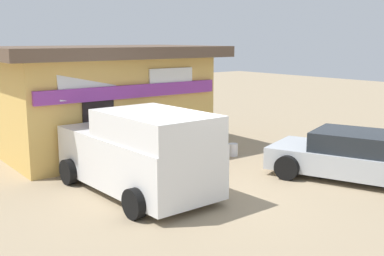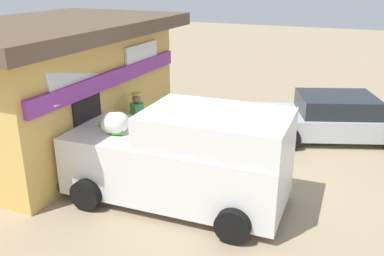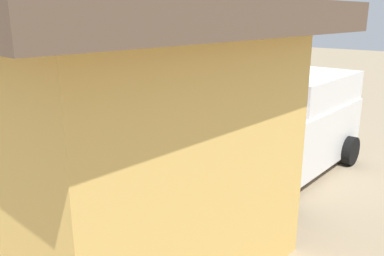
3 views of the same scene
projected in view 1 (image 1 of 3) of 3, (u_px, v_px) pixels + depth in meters
name	position (u px, v px, depth m)	size (l,w,h in m)	color
ground_plane	(205.00, 195.00, 10.81)	(60.00, 60.00, 0.00)	#9E896B
storefront_bar	(105.00, 98.00, 14.56)	(6.89, 4.37, 3.28)	#E0B259
delivery_van	(139.00, 151.00, 10.81)	(2.27, 4.61, 3.09)	white
parked_sedan	(355.00, 157.00, 11.95)	(3.25, 4.57, 1.22)	#B2B7BC
vendor_standing	(151.00, 131.00, 13.31)	(0.53, 0.45, 1.65)	#726047
customer_bending	(112.00, 144.00, 12.44)	(0.78, 0.66, 1.25)	navy
unloaded_banana_pile	(85.00, 161.00, 13.06)	(0.82, 0.93, 0.42)	silver
paint_bucket	(233.00, 150.00, 14.37)	(0.29, 0.29, 0.38)	silver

